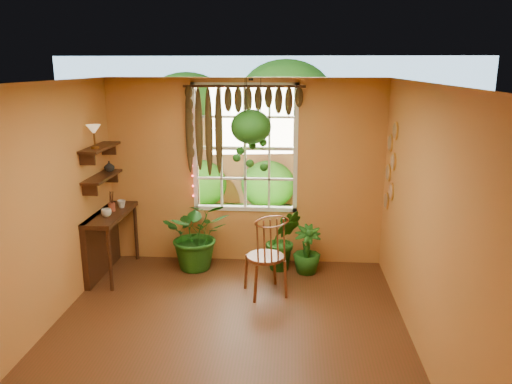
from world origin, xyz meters
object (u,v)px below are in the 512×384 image
potted_plant_mid (283,240)px  windsor_chair (266,268)px  potted_plant_left (197,234)px  hanging_basket (251,132)px  counter_ledge (105,236)px

potted_plant_mid → windsor_chair: bearing=-103.3°
potted_plant_left → windsor_chair: bearing=-37.3°
hanging_basket → potted_plant_left: bearing=-177.9°
windsor_chair → potted_plant_left: 1.31m
windsor_chair → potted_plant_mid: windsor_chair is taller
counter_ledge → hanging_basket: (2.03, 0.31, 1.43)m
windsor_chair → potted_plant_mid: (0.19, 0.82, 0.08)m
potted_plant_left → potted_plant_mid: (1.23, 0.04, -0.06)m
hanging_basket → potted_plant_mid: bearing=1.2°
counter_ledge → potted_plant_mid: potted_plant_mid is taller
counter_ledge → potted_plant_left: size_ratio=1.17×
windsor_chair → potted_plant_left: (-1.03, 0.79, 0.15)m
potted_plant_mid → counter_ledge: bearing=-172.7°
windsor_chair → potted_plant_left: bearing=120.1°
counter_ledge → hanging_basket: hanging_basket is taller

